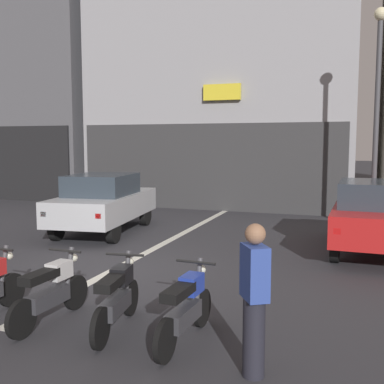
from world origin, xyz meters
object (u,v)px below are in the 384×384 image
(motorcycle_blue_row_right_mid, at_px, (186,307))
(person_by_motorcycles, at_px, (254,299))
(car_silver_crossing_near, at_px, (104,201))
(car_red_parked_kerbside, at_px, (375,214))
(motorcycle_black_row_centre, at_px, (117,297))
(street_lamp, at_px, (377,96))
(motorcycle_white_row_left_mid, at_px, (51,291))

(motorcycle_blue_row_right_mid, distance_m, person_by_motorcycles, 1.20)
(car_silver_crossing_near, xyz_separation_m, motorcycle_blue_row_right_mid, (4.61, -5.98, -0.43))
(car_silver_crossing_near, height_order, car_red_parked_kerbside, same)
(car_silver_crossing_near, height_order, motorcycle_black_row_centre, car_silver_crossing_near)
(car_red_parked_kerbside, xyz_separation_m, street_lamp, (0.05, 2.59, 2.89))
(motorcycle_black_row_centre, relative_size, motorcycle_blue_row_right_mid, 1.00)
(car_silver_crossing_near, relative_size, motorcycle_white_row_left_mid, 2.56)
(motorcycle_white_row_left_mid, bearing_deg, car_red_parked_kerbside, 53.58)
(motorcycle_blue_row_right_mid, bearing_deg, street_lamp, 73.95)
(car_silver_crossing_near, height_order, motorcycle_blue_row_right_mid, car_silver_crossing_near)
(street_lamp, xyz_separation_m, motorcycle_white_row_left_mid, (-4.46, -8.57, -3.32))
(motorcycle_white_row_left_mid, relative_size, motorcycle_blue_row_right_mid, 1.00)
(street_lamp, relative_size, person_by_motorcycles, 3.67)
(motorcycle_blue_row_right_mid, xyz_separation_m, person_by_motorcycles, (0.98, -0.56, 0.40))
(person_by_motorcycles, bearing_deg, motorcycle_black_row_centre, 162.66)
(car_silver_crossing_near, relative_size, car_red_parked_kerbside, 1.04)
(street_lamp, distance_m, person_by_motorcycles, 9.69)
(motorcycle_black_row_centre, bearing_deg, car_silver_crossing_near, 121.40)
(car_silver_crossing_near, relative_size, motorcycle_black_row_centre, 2.58)
(person_by_motorcycles, bearing_deg, motorcycle_white_row_left_mid, 169.61)
(car_red_parked_kerbside, xyz_separation_m, motorcycle_white_row_left_mid, (-4.41, -5.98, -0.43))
(car_red_parked_kerbside, relative_size, motorcycle_blue_row_right_mid, 2.48)
(street_lamp, bearing_deg, motorcycle_blue_row_right_mid, -106.05)
(street_lamp, xyz_separation_m, motorcycle_blue_row_right_mid, (-2.46, -8.56, -3.32))
(motorcycle_white_row_left_mid, bearing_deg, motorcycle_blue_row_right_mid, 0.31)
(motorcycle_blue_row_right_mid, bearing_deg, motorcycle_white_row_left_mid, -179.69)
(motorcycle_white_row_left_mid, height_order, motorcycle_black_row_centre, same)
(car_red_parked_kerbside, bearing_deg, motorcycle_black_row_centre, -120.05)
(motorcycle_blue_row_right_mid, bearing_deg, person_by_motorcycles, -29.59)
(car_silver_crossing_near, bearing_deg, street_lamp, 20.07)
(street_lamp, height_order, motorcycle_blue_row_right_mid, street_lamp)
(car_silver_crossing_near, xyz_separation_m, motorcycle_black_row_centre, (3.61, -5.92, -0.43))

